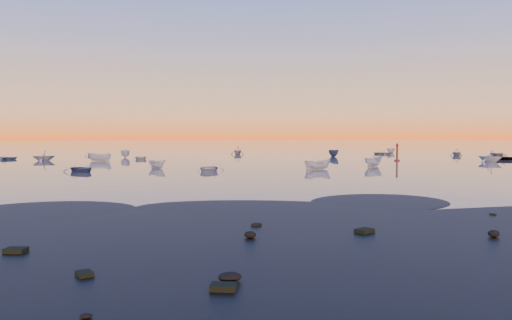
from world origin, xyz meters
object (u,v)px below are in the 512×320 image
object	(u,v)px
boat_near_center	(318,169)
boat_near_right	(490,162)
channel_marker	(397,153)
boat_near_left	(81,172)

from	to	relation	value
boat_near_center	boat_near_right	size ratio (longest dim) A/B	0.90
channel_marker	boat_near_right	bearing A→B (deg)	-29.85
boat_near_left	boat_near_right	distance (m)	59.31
boat_near_left	boat_near_center	world-z (taller)	boat_near_center
boat_near_left	channel_marker	world-z (taller)	channel_marker
boat_near_left	channel_marker	size ratio (longest dim) A/B	1.45
boat_near_left	boat_near_center	distance (m)	27.35
boat_near_center	channel_marker	world-z (taller)	channel_marker
boat_near_right	channel_marker	xyz separation A→B (m)	(-11.93, 6.85, 1.19)
boat_near_center	boat_near_right	world-z (taller)	boat_near_right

